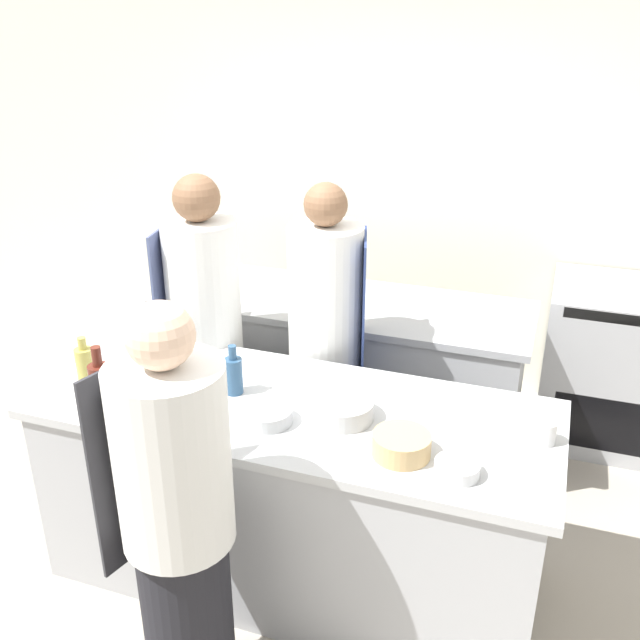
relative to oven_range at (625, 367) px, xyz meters
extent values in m
plane|color=#A89E8E|center=(-1.45, -1.72, -0.48)|extent=(16.00, 16.00, 0.00)
cube|color=silver|center=(-1.45, 0.41, 0.92)|extent=(8.00, 0.06, 2.80)
cube|color=#A8AAAF|center=(-1.45, -1.72, -0.05)|extent=(2.14, 0.83, 0.86)
cube|color=#B7BABC|center=(-1.45, -1.72, 0.40)|extent=(2.23, 0.86, 0.04)
cube|color=#A8AAAF|center=(-1.60, -0.54, -0.05)|extent=(2.06, 0.72, 0.86)
cube|color=#A8AAAF|center=(-1.60, -0.54, 0.40)|extent=(2.14, 0.75, 0.04)
cube|color=#A8AAAF|center=(0.00, 0.00, 0.00)|extent=(0.94, 0.71, 0.96)
cube|color=black|center=(0.00, -0.35, -0.22)|extent=(0.75, 0.01, 0.34)
cylinder|color=black|center=(-1.59, -2.45, -0.10)|extent=(0.33, 0.33, 0.76)
cylinder|color=silver|center=(-1.59, -2.45, 0.61)|extent=(0.39, 0.39, 0.67)
cube|color=#2D2D33|center=(-1.78, -2.40, 0.51)|extent=(0.11, 0.36, 0.78)
sphere|color=beige|center=(-1.59, -2.45, 1.05)|extent=(0.22, 0.22, 0.22)
cylinder|color=black|center=(-1.53, -1.06, -0.09)|extent=(0.32, 0.32, 0.78)
cylinder|color=white|center=(-1.53, -1.06, 0.66)|extent=(0.37, 0.37, 0.71)
cube|color=navy|center=(-1.34, -1.01, 0.56)|extent=(0.11, 0.34, 0.82)
sphere|color=brown|center=(-1.53, -1.06, 1.12)|extent=(0.21, 0.21, 0.21)
cylinder|color=black|center=(-2.12, -1.22, -0.08)|extent=(0.32, 0.32, 0.80)
cylinder|color=silver|center=(-2.12, -1.22, 0.67)|extent=(0.37, 0.37, 0.71)
cube|color=#4C567F|center=(-2.31, -1.25, 0.57)|extent=(0.07, 0.35, 0.83)
sphere|color=brown|center=(-2.12, -1.22, 1.14)|extent=(0.23, 0.23, 0.23)
cylinder|color=#B2A84C|center=(-2.42, -1.81, 0.49)|extent=(0.08, 0.08, 0.15)
cylinder|color=#B2A84C|center=(-2.42, -1.81, 0.59)|extent=(0.04, 0.04, 0.06)
cylinder|color=#2D5175|center=(-1.73, -1.70, 0.50)|extent=(0.08, 0.08, 0.16)
cylinder|color=#2D5175|center=(-1.73, -1.70, 0.61)|extent=(0.04, 0.04, 0.06)
cylinder|color=silver|center=(-2.17, -1.68, 0.48)|extent=(0.07, 0.07, 0.13)
cylinder|color=silver|center=(-2.17, -1.68, 0.57)|extent=(0.03, 0.03, 0.05)
cylinder|color=#5B2319|center=(-2.17, -2.03, 0.53)|extent=(0.09, 0.09, 0.22)
cylinder|color=#5B2319|center=(-2.17, -2.03, 0.68)|extent=(0.04, 0.04, 0.08)
cylinder|color=black|center=(-2.11, -1.53, 0.50)|extent=(0.08, 0.08, 0.16)
cylinder|color=black|center=(-2.11, -1.53, 0.60)|extent=(0.04, 0.04, 0.06)
cylinder|color=white|center=(-0.71, -1.97, 0.44)|extent=(0.17, 0.17, 0.05)
cylinder|color=tan|center=(-0.93, -1.92, 0.46)|extent=(0.22, 0.22, 0.09)
cylinder|color=#B7BABC|center=(-1.22, -1.74, 0.46)|extent=(0.26, 0.26, 0.08)
cylinder|color=#B7BABC|center=(-1.50, -1.87, 0.45)|extent=(0.20, 0.20, 0.06)
cylinder|color=white|center=(-0.43, -1.65, 0.46)|extent=(0.09, 0.09, 0.09)
camera|label=1|loc=(-0.47, -4.14, 1.98)|focal=40.00mm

